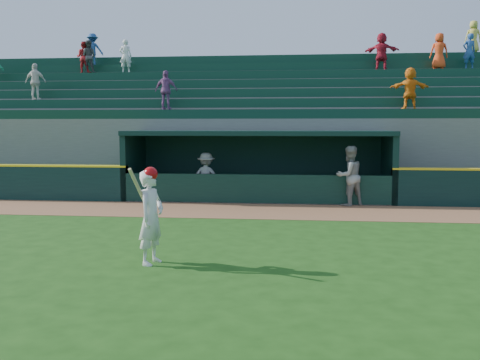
# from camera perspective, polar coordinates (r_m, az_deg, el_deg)

# --- Properties ---
(ground) EXTENTS (120.00, 120.00, 0.00)m
(ground) POSITION_cam_1_polar(r_m,az_deg,el_deg) (11.83, -0.84, -7.06)
(ground) COLOR #1D4711
(ground) RESTS_ON ground
(warning_track) EXTENTS (40.00, 3.00, 0.01)m
(warning_track) POSITION_cam_1_polar(r_m,az_deg,el_deg) (16.62, 1.23, -3.31)
(warning_track) COLOR brown
(warning_track) RESTS_ON ground
(dugout_player_front) EXTENTS (1.21, 1.14, 1.98)m
(dugout_player_front) POSITION_cam_1_polar(r_m,az_deg,el_deg) (17.98, 11.57, 0.43)
(dugout_player_front) COLOR #989994
(dugout_player_front) RESTS_ON ground
(dugout_player_inside) EXTENTS (1.13, 0.69, 1.69)m
(dugout_player_inside) POSITION_cam_1_polar(r_m,az_deg,el_deg) (18.95, -3.62, 0.37)
(dugout_player_inside) COLOR #9D9D98
(dugout_player_inside) RESTS_ON ground
(dugout) EXTENTS (9.40, 2.80, 2.46)m
(dugout) POSITION_cam_1_polar(r_m,az_deg,el_deg) (19.54, 2.03, 2.05)
(dugout) COLOR slate
(dugout) RESTS_ON ground
(stands) EXTENTS (34.50, 6.25, 7.43)m
(stands) POSITION_cam_1_polar(r_m,az_deg,el_deg) (24.06, 2.84, 5.24)
(stands) COLOR slate
(stands) RESTS_ON ground
(batter_at_plate) EXTENTS (0.59, 0.84, 1.88)m
(batter_at_plate) POSITION_cam_1_polar(r_m,az_deg,el_deg) (10.30, -9.46, -3.76)
(batter_at_plate) COLOR silver
(batter_at_plate) RESTS_ON ground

